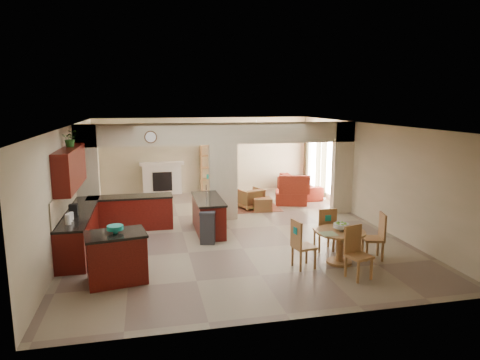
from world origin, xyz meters
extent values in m
plane|color=#82735A|center=(0.00, 0.00, 0.00)|extent=(10.00, 10.00, 0.00)
plane|color=white|center=(0.00, 0.00, 2.80)|extent=(10.00, 10.00, 0.00)
plane|color=#C8B492|center=(0.00, 5.00, 1.40)|extent=(8.00, 0.00, 8.00)
plane|color=#C8B492|center=(0.00, -5.00, 1.40)|extent=(8.00, 0.00, 8.00)
plane|color=#C8B492|center=(-4.00, 0.00, 1.40)|extent=(0.00, 10.00, 10.00)
plane|color=#C8B492|center=(4.00, 0.00, 1.40)|extent=(0.00, 10.00, 10.00)
cube|color=#C8B492|center=(-3.70, 1.00, 1.40)|extent=(0.60, 0.25, 2.80)
cube|color=#C8B492|center=(0.00, 1.00, 1.10)|extent=(0.80, 0.25, 2.20)
cube|color=#C8B492|center=(3.70, 1.00, 1.40)|extent=(0.60, 0.25, 2.80)
cube|color=#C8B492|center=(0.00, 1.00, 2.50)|extent=(8.00, 0.25, 0.60)
cube|color=#3B0A06|center=(-3.70, -0.80, 0.43)|extent=(0.60, 3.20, 0.86)
cube|color=black|center=(-3.70, -0.80, 0.89)|extent=(0.62, 3.22, 0.05)
cube|color=tan|center=(-3.98, -0.80, 1.20)|extent=(0.02, 3.20, 0.55)
cube|color=#3B0A06|center=(-2.60, 0.57, 0.43)|extent=(2.20, 0.60, 0.86)
cube|color=black|center=(-2.60, 0.57, 0.89)|extent=(2.22, 0.62, 0.05)
cube|color=#3B0A06|center=(-3.82, -0.80, 1.92)|extent=(0.35, 2.40, 0.90)
cube|color=#3B0A06|center=(-0.60, -0.10, 0.43)|extent=(0.65, 1.80, 0.86)
cube|color=black|center=(-0.60, -0.10, 0.89)|extent=(0.70, 1.85, 0.05)
cube|color=silver|center=(-0.60, -0.95, 0.42)|extent=(0.58, 0.04, 0.70)
cylinder|color=#50311A|center=(-2.00, 0.85, 2.45)|extent=(0.34, 0.03, 0.34)
cube|color=brown|center=(1.20, 2.10, 0.01)|extent=(1.60, 1.30, 0.01)
cube|color=beige|center=(-1.60, 4.84, 0.55)|extent=(1.40, 0.28, 1.10)
cube|color=black|center=(-1.60, 4.70, 0.50)|extent=(0.70, 0.04, 0.70)
cube|color=beige|center=(-1.60, 4.82, 1.15)|extent=(1.60, 0.35, 0.10)
cube|color=brown|center=(0.35, 4.82, 0.90)|extent=(1.00, 0.32, 1.80)
cube|color=white|center=(3.97, 2.30, 1.20)|extent=(0.02, 0.90, 1.90)
cube|color=white|center=(3.97, 4.00, 1.20)|extent=(0.02, 0.90, 1.90)
cube|color=white|center=(3.97, 3.15, 1.05)|extent=(0.02, 0.70, 2.10)
cube|color=#45251B|center=(3.93, 1.70, 1.20)|extent=(0.10, 0.28, 2.30)
cube|color=#45251B|center=(3.93, 2.90, 1.20)|extent=(0.10, 0.28, 2.30)
cube|color=#45251B|center=(3.93, 3.40, 1.20)|extent=(0.10, 0.28, 2.30)
cube|color=#45251B|center=(3.93, 4.60, 1.20)|extent=(0.10, 0.28, 2.30)
cylinder|color=white|center=(1.50, 3.00, 2.56)|extent=(1.00, 1.00, 0.10)
cube|color=#3B0A06|center=(-2.76, -2.88, 0.46)|extent=(1.17, 0.91, 0.91)
cube|color=black|center=(-2.76, -2.88, 0.94)|extent=(1.23, 0.97, 0.05)
cylinder|color=#13887E|center=(-2.76, -2.88, 1.04)|extent=(0.31, 0.31, 0.14)
cube|color=#2C2C2F|center=(-0.75, -1.05, 0.37)|extent=(0.41, 0.37, 0.73)
cylinder|color=brown|center=(1.80, -2.93, 0.70)|extent=(1.05, 1.05, 0.04)
cylinder|color=brown|center=(1.80, -2.93, 0.36)|extent=(0.15, 0.15, 0.68)
cylinder|color=brown|center=(1.80, -2.93, 0.03)|extent=(0.53, 0.53, 0.06)
cylinder|color=#63AD25|center=(1.83, -2.91, 0.80)|extent=(0.33, 0.33, 0.17)
imported|color=maroon|center=(3.30, 3.63, 0.35)|extent=(2.43, 0.97, 0.71)
cube|color=maroon|center=(2.56, 2.40, 0.20)|extent=(1.20, 1.07, 0.40)
imported|color=maroon|center=(1.07, 2.07, 0.33)|extent=(0.90, 0.91, 0.66)
cube|color=maroon|center=(1.37, 1.73, 0.20)|extent=(0.60, 0.60, 0.41)
imported|color=#144612|center=(-3.82, -0.52, 2.56)|extent=(0.38, 0.34, 0.38)
cube|color=brown|center=(1.81, -2.08, 0.45)|extent=(0.44, 0.44, 0.05)
cube|color=brown|center=(1.99, -1.92, 0.22)|extent=(0.04, 0.04, 0.44)
cube|color=brown|center=(1.65, -1.90, 0.22)|extent=(0.04, 0.04, 0.44)
cube|color=brown|center=(1.97, -2.26, 0.22)|extent=(0.04, 0.04, 0.44)
cube|color=brown|center=(1.63, -2.24, 0.22)|extent=(0.04, 0.04, 0.44)
cube|color=brown|center=(1.80, -2.27, 0.75)|extent=(0.42, 0.06, 0.55)
cube|color=#13887E|center=(1.80, -2.30, 0.82)|extent=(0.14, 0.02, 0.14)
cube|color=brown|center=(2.62, -2.84, 0.45)|extent=(0.51, 0.51, 0.05)
cube|color=brown|center=(2.50, -2.64, 0.22)|extent=(0.04, 0.04, 0.44)
cube|color=brown|center=(2.42, -2.97, 0.22)|extent=(0.04, 0.04, 0.44)
cube|color=brown|center=(2.83, -2.71, 0.22)|extent=(0.04, 0.04, 0.44)
cube|color=brown|center=(2.75, -3.05, 0.22)|extent=(0.04, 0.04, 0.44)
cube|color=brown|center=(2.81, -2.88, 0.75)|extent=(0.14, 0.42, 0.55)
cube|color=#13887E|center=(2.83, -2.89, 0.82)|extent=(0.04, 0.14, 0.14)
cube|color=brown|center=(1.82, -3.74, 0.45)|extent=(0.52, 0.52, 0.05)
cube|color=brown|center=(1.70, -3.95, 0.22)|extent=(0.04, 0.04, 0.44)
cube|color=brown|center=(2.03, -3.86, 0.22)|extent=(0.04, 0.04, 0.44)
cube|color=brown|center=(1.61, -3.63, 0.22)|extent=(0.04, 0.04, 0.44)
cube|color=brown|center=(1.93, -3.53, 0.22)|extent=(0.04, 0.04, 0.44)
cube|color=brown|center=(1.76, -3.56, 0.75)|extent=(0.41, 0.16, 0.55)
cube|color=#13887E|center=(1.76, -3.54, 0.82)|extent=(0.14, 0.05, 0.14)
cube|color=brown|center=(0.97, -3.00, 0.45)|extent=(0.49, 0.49, 0.05)
cube|color=brown|center=(1.17, -3.14, 0.22)|extent=(0.04, 0.04, 0.44)
cube|color=brown|center=(1.11, -2.80, 0.22)|extent=(0.04, 0.04, 0.44)
cube|color=brown|center=(0.83, -3.19, 0.22)|extent=(0.04, 0.04, 0.44)
cube|color=brown|center=(0.77, -2.86, 0.22)|extent=(0.04, 0.04, 0.44)
cube|color=brown|center=(0.78, -3.03, 0.75)|extent=(0.11, 0.42, 0.55)
cube|color=#13887E|center=(0.76, -3.03, 0.82)|extent=(0.03, 0.14, 0.14)
camera|label=1|loc=(-2.12, -10.92, 3.41)|focal=32.00mm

